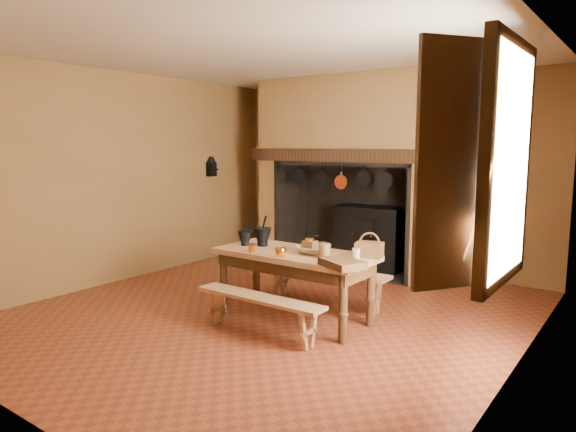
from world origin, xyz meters
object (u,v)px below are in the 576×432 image
object	(u,v)px
bench_front	(259,306)
mixing_bowl	(313,249)
iron_range	(371,237)
wicker_basket	(369,249)
coffee_grinder	(310,245)
work_table	(295,262)

from	to	relation	value
bench_front	mixing_bowl	xyz separation A→B (m)	(0.20, 0.63, 0.48)
iron_range	bench_front	bearing A→B (deg)	-83.13
wicker_basket	iron_range	bearing A→B (deg)	102.16
bench_front	mixing_bowl	world-z (taller)	mixing_bowl
coffee_grinder	wicker_basket	size ratio (longest dim) A/B	0.64
coffee_grinder	bench_front	bearing A→B (deg)	-108.13
bench_front	wicker_basket	bearing A→B (deg)	47.76
work_table	mixing_bowl	distance (m)	0.26
bench_front	iron_range	bearing A→B (deg)	96.87
iron_range	bench_front	size ratio (longest dim) A/B	1.14
work_table	bench_front	xyz separation A→B (m)	(-0.00, -0.58, -0.32)
work_table	bench_front	distance (m)	0.67
bench_front	mixing_bowl	size ratio (longest dim) A/B	4.25
bench_front	coffee_grinder	world-z (taller)	coffee_grinder
work_table	wicker_basket	xyz separation A→B (m)	(0.74, 0.23, 0.20)
coffee_grinder	wicker_basket	xyz separation A→B (m)	(0.60, 0.17, 0.01)
bench_front	wicker_basket	world-z (taller)	wicker_basket
work_table	coffee_grinder	xyz separation A→B (m)	(0.15, 0.06, 0.19)
iron_range	coffee_grinder	size ratio (longest dim) A/B	8.35
coffee_grinder	wicker_basket	world-z (taller)	wicker_basket
work_table	bench_front	world-z (taller)	work_table
iron_range	coffee_grinder	xyz separation A→B (m)	(0.52, -2.43, 0.32)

